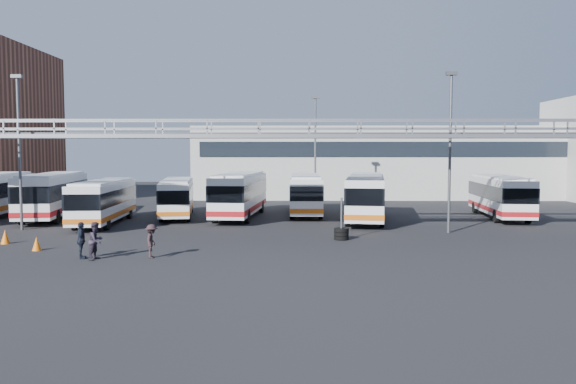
{
  "coord_description": "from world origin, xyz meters",
  "views": [
    {
      "loc": [
        2.12,
        -28.79,
        5.11
      ],
      "look_at": [
        1.72,
        6.0,
        2.68
      ],
      "focal_mm": 35.0,
      "sensor_mm": 36.0,
      "label": 1
    }
  ],
  "objects_px": {
    "bus_2": "(104,200)",
    "bus_4": "(240,193)",
    "cone_left": "(37,244)",
    "pedestrian_b": "(96,241)",
    "pedestrian_c": "(152,241)",
    "bus_8": "(500,195)",
    "bus_3": "(177,196)",
    "bus_5": "(305,193)",
    "bus_6": "(366,195)",
    "light_pole_mid": "(450,143)",
    "pedestrian_d": "(81,240)",
    "bus_1": "(53,194)",
    "light_pole_left": "(19,144)",
    "tire_stack": "(341,233)",
    "cone_right": "(5,237)",
    "light_pole_back": "(315,146)"
  },
  "relations": [
    {
      "from": "bus_2",
      "to": "bus_4",
      "type": "relative_size",
      "value": 0.89
    },
    {
      "from": "cone_left",
      "to": "pedestrian_b",
      "type": "bearing_deg",
      "value": -31.02
    },
    {
      "from": "bus_4",
      "to": "pedestrian_c",
      "type": "xyz_separation_m",
      "value": [
        -2.64,
        -17.13,
        -1.12
      ]
    },
    {
      "from": "bus_8",
      "to": "pedestrian_b",
      "type": "relative_size",
      "value": 6.1
    },
    {
      "from": "bus_3",
      "to": "bus_2",
      "type": "bearing_deg",
      "value": -142.6
    },
    {
      "from": "bus_5",
      "to": "pedestrian_b",
      "type": "relative_size",
      "value": 6.0
    },
    {
      "from": "bus_3",
      "to": "bus_6",
      "type": "bearing_deg",
      "value": -17.5
    },
    {
      "from": "light_pole_mid",
      "to": "pedestrian_d",
      "type": "relative_size",
      "value": 5.72
    },
    {
      "from": "bus_2",
      "to": "pedestrian_b",
      "type": "bearing_deg",
      "value": -76.52
    },
    {
      "from": "bus_1",
      "to": "bus_8",
      "type": "height_order",
      "value": "bus_1"
    },
    {
      "from": "bus_2",
      "to": "bus_6",
      "type": "bearing_deg",
      "value": 2.8
    },
    {
      "from": "bus_3",
      "to": "light_pole_left",
      "type": "bearing_deg",
      "value": -147.64
    },
    {
      "from": "light_pole_left",
      "to": "tire_stack",
      "type": "relative_size",
      "value": 4.1
    },
    {
      "from": "light_pole_left",
      "to": "bus_5",
      "type": "distance_m",
      "value": 21.66
    },
    {
      "from": "bus_2",
      "to": "bus_4",
      "type": "distance_m",
      "value": 10.27
    },
    {
      "from": "pedestrian_d",
      "to": "tire_stack",
      "type": "xyz_separation_m",
      "value": [
        13.07,
        6.1,
        -0.47
      ]
    },
    {
      "from": "pedestrian_c",
      "to": "bus_3",
      "type": "bearing_deg",
      "value": 3.37
    },
    {
      "from": "bus_4",
      "to": "cone_right",
      "type": "height_order",
      "value": "bus_4"
    },
    {
      "from": "cone_left",
      "to": "cone_right",
      "type": "xyz_separation_m",
      "value": [
        -2.78,
        2.17,
        0.03
      ]
    },
    {
      "from": "bus_2",
      "to": "pedestrian_b",
      "type": "distance_m",
      "value": 14.05
    },
    {
      "from": "light_pole_back",
      "to": "bus_6",
      "type": "relative_size",
      "value": 0.87
    },
    {
      "from": "bus_6",
      "to": "pedestrian_c",
      "type": "bearing_deg",
      "value": -120.81
    },
    {
      "from": "bus_8",
      "to": "tire_stack",
      "type": "xyz_separation_m",
      "value": [
        -13.42,
        -11.42,
        -1.41
      ]
    },
    {
      "from": "cone_left",
      "to": "tire_stack",
      "type": "height_order",
      "value": "tire_stack"
    },
    {
      "from": "bus_4",
      "to": "light_pole_left",
      "type": "bearing_deg",
      "value": -147.53
    },
    {
      "from": "light_pole_mid",
      "to": "bus_4",
      "type": "xyz_separation_m",
      "value": [
        -14.19,
        8.31,
        -3.78
      ]
    },
    {
      "from": "pedestrian_c",
      "to": "cone_right",
      "type": "relative_size",
      "value": 2.06
    },
    {
      "from": "pedestrian_d",
      "to": "tire_stack",
      "type": "height_order",
      "value": "tire_stack"
    },
    {
      "from": "light_pole_left",
      "to": "pedestrian_d",
      "type": "xyz_separation_m",
      "value": [
        7.82,
        -10.08,
        -4.84
      ]
    },
    {
      "from": "pedestrian_b",
      "to": "tire_stack",
      "type": "height_order",
      "value": "tire_stack"
    },
    {
      "from": "bus_3",
      "to": "bus_8",
      "type": "xyz_separation_m",
      "value": [
        25.56,
        -0.19,
        0.15
      ]
    },
    {
      "from": "light_pole_left",
      "to": "light_pole_mid",
      "type": "height_order",
      "value": "same"
    },
    {
      "from": "bus_5",
      "to": "cone_right",
      "type": "height_order",
      "value": "bus_5"
    },
    {
      "from": "bus_2",
      "to": "pedestrian_c",
      "type": "relative_size",
      "value": 6.34
    },
    {
      "from": "bus_1",
      "to": "cone_right",
      "type": "bearing_deg",
      "value": -86.68
    },
    {
      "from": "light_pole_left",
      "to": "pedestrian_b",
      "type": "xyz_separation_m",
      "value": [
        8.6,
        -10.25,
        -4.82
      ]
    },
    {
      "from": "bus_3",
      "to": "pedestrian_c",
      "type": "bearing_deg",
      "value": -90.86
    },
    {
      "from": "bus_2",
      "to": "light_pole_back",
      "type": "bearing_deg",
      "value": 31.06
    },
    {
      "from": "bus_5",
      "to": "pedestrian_b",
      "type": "distance_m",
      "value": 22.43
    },
    {
      "from": "light_pole_mid",
      "to": "bus_1",
      "type": "relative_size",
      "value": 0.86
    },
    {
      "from": "bus_4",
      "to": "cone_right",
      "type": "relative_size",
      "value": 14.7
    },
    {
      "from": "light_pole_back",
      "to": "bus_8",
      "type": "xyz_separation_m",
      "value": [
        14.31,
        -6.55,
        -3.9
      ]
    },
    {
      "from": "bus_6",
      "to": "pedestrian_b",
      "type": "height_order",
      "value": "bus_6"
    },
    {
      "from": "bus_3",
      "to": "cone_right",
      "type": "relative_size",
      "value": 12.74
    },
    {
      "from": "light_pole_back",
      "to": "pedestrian_d",
      "type": "height_order",
      "value": "light_pole_back"
    },
    {
      "from": "light_pole_left",
      "to": "tire_stack",
      "type": "bearing_deg",
      "value": -10.77
    },
    {
      "from": "bus_1",
      "to": "cone_right",
      "type": "relative_size",
      "value": 14.81
    },
    {
      "from": "bus_3",
      "to": "cone_left",
      "type": "relative_size",
      "value": 13.91
    },
    {
      "from": "light_pole_mid",
      "to": "light_pole_back",
      "type": "height_order",
      "value": "same"
    },
    {
      "from": "bus_2",
      "to": "bus_3",
      "type": "distance_m",
      "value": 6.24
    }
  ]
}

